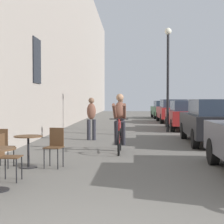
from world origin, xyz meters
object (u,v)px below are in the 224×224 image
object	(u,v)px
cyclist_on_bicycle	(120,124)
parked_car_fourth	(172,111)
cafe_table_mid	(28,145)
cafe_chair_mid_toward_wall	(55,144)
parked_car_third	(186,115)
parked_car_second	(213,121)
street_lamp	(168,66)
pedestrian_near	(91,116)
cafe_chair_mid_toward_street	(3,145)
cafe_chair_near_toward_street	(7,154)
parked_car_fifth	(163,109)
pedestrian_mid	(121,114)

from	to	relation	value
cyclist_on_bicycle	parked_car_fourth	size ratio (longest dim) A/B	0.40
cafe_table_mid	cafe_chair_mid_toward_wall	bearing A→B (deg)	7.20
parked_car_third	parked_car_second	bearing A→B (deg)	-89.75
parked_car_fourth	street_lamp	bearing A→B (deg)	-98.58
pedestrian_near	cafe_chair_mid_toward_street	bearing A→B (deg)	-104.13
cafe_table_mid	pedestrian_near	xyz separation A→B (m)	(0.85, 5.54, 0.39)
cafe_chair_near_toward_street	cafe_chair_mid_toward_street	world-z (taller)	same
street_lamp	parked_car_third	bearing A→B (deg)	53.38
cyclist_on_bicycle	parked_car_fifth	xyz separation A→B (m)	(3.09, 19.09, -0.06)
cafe_chair_mid_toward_wall	street_lamp	xyz separation A→B (m)	(3.51, 8.94, 2.59)
cafe_table_mid	pedestrian_mid	size ratio (longest dim) A/B	0.45
cafe_chair_mid_toward_street	cyclist_on_bicycle	bearing A→B (deg)	45.09
cafe_chair_near_toward_street	pedestrian_mid	distance (m)	9.24
parked_car_third	parked_car_fifth	distance (m)	11.13
parked_car_fifth	parked_car_third	bearing A→B (deg)	-89.58
parked_car_second	street_lamp	bearing A→B (deg)	103.97
cyclist_on_bicycle	street_lamp	size ratio (longest dim) A/B	0.36
pedestrian_near	parked_car_second	distance (m)	4.45
pedestrian_near	parked_car_fifth	xyz separation A→B (m)	(4.25, 16.05, -0.16)
street_lamp	parked_car_second	world-z (taller)	street_lamp
cafe_table_mid	cyclist_on_bicycle	xyz separation A→B (m)	(2.00, 2.50, 0.29)
cafe_table_mid	parked_car_fifth	size ratio (longest dim) A/B	0.18
parked_car_second	pedestrian_near	bearing A→B (deg)	167.96
cafe_chair_near_toward_street	parked_car_third	distance (m)	12.91
parked_car_second	parked_car_third	xyz separation A→B (m)	(-0.03, 5.85, -0.03)
pedestrian_mid	parked_car_fifth	world-z (taller)	pedestrian_mid
cafe_table_mid	parked_car_third	size ratio (longest dim) A/B	0.17
cafe_chair_mid_toward_street	parked_car_fifth	world-z (taller)	parked_car_fifth
cafe_table_mid	parked_car_fifth	world-z (taller)	parked_car_fifth
cafe_chair_mid_toward_street	pedestrian_near	distance (m)	5.80
pedestrian_mid	cafe_table_mid	bearing A→B (deg)	-103.95
cafe_chair_mid_toward_wall	pedestrian_mid	distance (m)	7.73
parked_car_fourth	cafe_chair_mid_toward_wall	bearing A→B (deg)	-105.89
pedestrian_near	street_lamp	bearing A→B (deg)	46.91
pedestrian_near	pedestrian_mid	size ratio (longest dim) A/B	1.01
cafe_chair_mid_toward_wall	pedestrian_mid	world-z (taller)	pedestrian_mid
pedestrian_mid	parked_car_third	size ratio (longest dim) A/B	0.38
cafe_chair_mid_toward_street	parked_car_third	distance (m)	12.00
cafe_chair_mid_toward_wall	parked_car_third	bearing A→B (deg)	66.18
cafe_chair_near_toward_street	parked_car_second	distance (m)	7.94
parked_car_second	parked_car_fifth	bearing A→B (deg)	90.36
parked_car_fourth	cafe_chair_near_toward_street	bearing A→B (deg)	-106.54
cafe_chair_mid_toward_street	cafe_table_mid	bearing A→B (deg)	7.66
street_lamp	parked_car_fourth	world-z (taller)	street_lamp
parked_car_third	parked_car_fifth	world-z (taller)	parked_car_third
pedestrian_near	street_lamp	xyz separation A→B (m)	(3.26, 3.48, 2.20)
cyclist_on_bicycle	parked_car_fifth	world-z (taller)	cyclist_on_bicycle
cafe_chair_mid_toward_street	parked_car_fifth	distance (m)	22.39
pedestrian_near	cafe_table_mid	bearing A→B (deg)	-98.71
cafe_chair_near_toward_street	pedestrian_mid	bearing A→B (deg)	77.90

